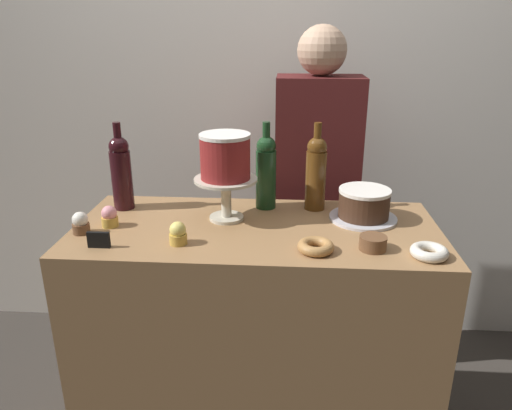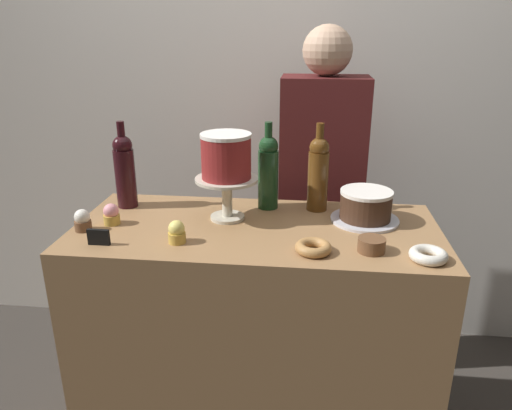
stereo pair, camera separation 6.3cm
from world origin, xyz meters
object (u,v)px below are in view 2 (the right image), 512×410
Objects in this scene: white_layer_cake at (226,156)px; wine_bottle_dark_red at (125,170)px; price_sign_chalkboard at (99,237)px; cupcake_strawberry at (111,215)px; donut_sugar at (428,255)px; chocolate_round_cake at (366,205)px; barista_figure at (320,206)px; cookie_stack at (372,245)px; cupcake_lemon at (177,232)px; wine_bottle_amber at (318,172)px; donut_maple at (313,248)px; cake_stand_pedestal at (227,191)px; wine_bottle_green at (268,171)px; cupcake_vanilla at (83,221)px.

white_layer_cake is 0.54× the size of wine_bottle_dark_red.
price_sign_chalkboard is (-0.36, -0.26, -0.20)m from white_layer_cake.
cupcake_strawberry reaches higher than donut_sugar.
wine_bottle_dark_red reaches higher than cupcake_strawberry.
chocolate_round_cake is 0.47m from barista_figure.
cupcake_lemon is at bearing -179.89° from cookie_stack.
cupcake_lemon is at bearing -141.95° from wine_bottle_amber.
donut_maple is at bearing -123.33° from chocolate_round_cake.
cake_stand_pedestal is 3.15× the size of price_sign_chalkboard.
wine_bottle_amber is at bearing 129.93° from donut_sugar.
barista_figure reaches higher than cookie_stack.
chocolate_round_cake is at bearing 56.67° from donut_maple.
donut_sugar is (0.51, -0.39, -0.13)m from wine_bottle_green.
cupcake_lemon is 0.24m from price_sign_chalkboard.
barista_figure reaches higher than price_sign_chalkboard.
price_sign_chalkboard is (-0.85, -0.29, -0.04)m from chocolate_round_cake.
wine_bottle_green is 4.38× the size of cupcake_lemon.
donut_maple is 1.33× the size of cookie_stack.
cupcake_lemon is 0.83m from barista_figure.
price_sign_chalkboard is at bearing -84.26° from wine_bottle_dark_red.
cupcake_vanilla is at bearing 176.42° from cookie_stack.
cupcake_vanilla is 0.05× the size of barista_figure.
barista_figure reaches higher than chocolate_round_cake.
white_layer_cake reaches higher than price_sign_chalkboard.
wine_bottle_green is at bearing 38.26° from price_sign_chalkboard.
wine_bottle_green is 1.00× the size of wine_bottle_dark_red.
wine_bottle_green is 0.65m from donut_sugar.
price_sign_chalkboard is (0.10, -0.10, -0.01)m from cupcake_vanilla.
wine_bottle_dark_red is at bearing 132.18° from cupcake_lemon.
donut_maple is (0.70, -0.33, -0.13)m from wine_bottle_dark_red.
barista_figure is (0.73, 0.54, -0.14)m from cupcake_strawberry.
wine_bottle_dark_red is 0.79m from donut_maple.
price_sign_chalkboard is at bearing -144.39° from white_layer_cake.
cupcake_lemon is at bearing 177.08° from donut_sugar.
white_layer_cake is at bearing -12.12° from wine_bottle_dark_red.
chocolate_round_cake is 0.89m from wine_bottle_dark_red.
wine_bottle_green is (0.13, 0.13, 0.04)m from cake_stand_pedestal.
wine_bottle_dark_red is 4.38× the size of cupcake_lemon.
barista_figure is (0.21, 0.32, -0.25)m from wine_bottle_green.
white_layer_cake is 1.56× the size of donut_sugar.
cookie_stack is at bearing -78.03° from barista_figure.
cake_stand_pedestal is 0.19m from wine_bottle_green.
cupcake_vanilla is at bearing -142.95° from barista_figure.
wine_bottle_amber is at bearing 115.30° from cookie_stack.
chocolate_round_cake is at bearing 3.85° from cake_stand_pedestal.
wine_bottle_amber is 0.41m from barista_figure.
cupcake_strawberry is at bearing -87.17° from wine_bottle_dark_red.
cupcake_vanilla is 0.88× the size of cookie_stack.
barista_figure is at bearing 109.23° from chocolate_round_cake.
wine_bottle_green is 0.51m from cookie_stack.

